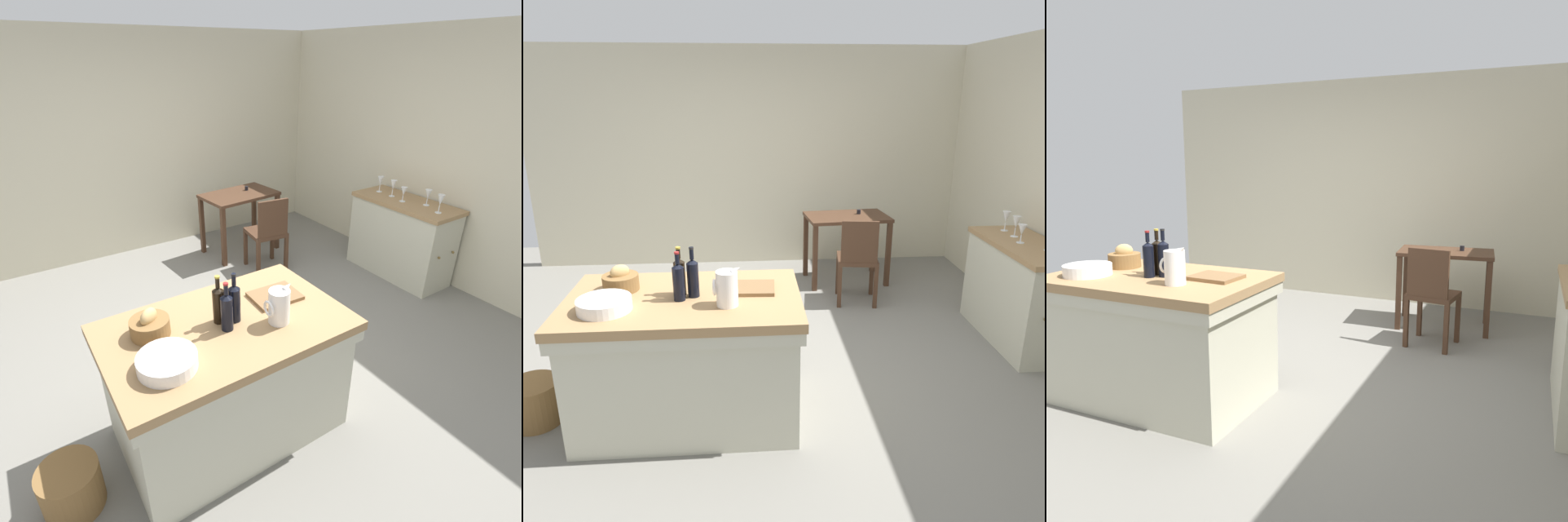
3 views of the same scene
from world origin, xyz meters
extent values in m
plane|color=slate|center=(0.00, 0.00, 0.00)|extent=(6.76, 6.76, 0.00)
cube|color=beige|center=(0.00, 2.60, 1.30)|extent=(5.32, 0.12, 2.60)
cube|color=#99754C|center=(-0.49, -0.68, 0.84)|extent=(1.47, 0.91, 0.06)
cube|color=#BCBAA3|center=(-0.49, -0.68, 0.77)|extent=(1.45, 0.89, 0.08)
cube|color=#BCBAA3|center=(-0.49, -0.68, 0.40)|extent=(1.39, 0.83, 0.81)
cube|color=#99754C|center=(2.26, 0.22, 0.86)|extent=(0.52, 1.15, 0.04)
cube|color=#BCBAA3|center=(2.26, 0.22, 0.42)|extent=(0.49, 1.12, 0.84)
cube|color=#472D1E|center=(1.04, 1.76, 0.76)|extent=(0.95, 0.64, 0.04)
cube|color=#472D1E|center=(0.65, 1.48, 0.37)|extent=(0.05, 0.05, 0.74)
cube|color=#472D1E|center=(1.48, 1.55, 0.37)|extent=(0.05, 0.05, 0.74)
cube|color=#472D1E|center=(0.61, 1.97, 0.37)|extent=(0.05, 0.05, 0.74)
cube|color=#472D1E|center=(1.43, 2.04, 0.37)|extent=(0.05, 0.05, 0.74)
cylinder|color=black|center=(1.19, 1.82, 0.80)|extent=(0.04, 0.04, 0.05)
cube|color=#472D1E|center=(1.04, 1.17, 0.46)|extent=(0.45, 0.45, 0.04)
cube|color=#472D1E|center=(1.02, 0.99, 0.69)|extent=(0.36, 0.08, 0.42)
cube|color=#472D1E|center=(1.24, 1.32, 0.22)|extent=(0.04, 0.04, 0.44)
cube|color=#472D1E|center=(0.89, 1.37, 0.22)|extent=(0.04, 0.04, 0.44)
cube|color=#472D1E|center=(1.20, 0.96, 0.22)|extent=(0.04, 0.04, 0.44)
cube|color=#472D1E|center=(0.84, 1.01, 0.22)|extent=(0.04, 0.04, 0.44)
cylinder|color=white|center=(-0.21, -0.83, 0.98)|extent=(0.13, 0.13, 0.22)
cone|color=white|center=(-0.15, -0.83, 1.09)|extent=(0.07, 0.04, 0.06)
torus|color=white|center=(-0.28, -0.83, 0.99)|extent=(0.02, 0.10, 0.10)
cylinder|color=white|center=(-0.93, -0.85, 0.91)|extent=(0.32, 0.32, 0.08)
cylinder|color=brown|center=(-0.90, -0.53, 0.92)|extent=(0.23, 0.23, 0.10)
ellipsoid|color=tan|center=(-0.90, -0.53, 0.99)|extent=(0.14, 0.13, 0.10)
cube|color=brown|center=(-0.07, -0.59, 0.88)|extent=(0.33, 0.26, 0.02)
cylinder|color=black|center=(-0.42, -0.68, 0.98)|extent=(0.07, 0.07, 0.22)
cone|color=black|center=(-0.42, -0.68, 1.10)|extent=(0.07, 0.07, 0.03)
cylinder|color=black|center=(-0.42, -0.68, 1.15)|extent=(0.03, 0.03, 0.08)
cylinder|color=black|center=(-0.42, -0.68, 1.18)|extent=(0.03, 0.03, 0.01)
cylinder|color=black|center=(-0.51, -0.63, 0.97)|extent=(0.07, 0.07, 0.21)
cone|color=black|center=(-0.51, -0.63, 1.09)|extent=(0.07, 0.07, 0.03)
cylinder|color=black|center=(-0.51, -0.63, 1.14)|extent=(0.03, 0.03, 0.08)
cylinder|color=#B29933|center=(-0.51, -0.63, 1.18)|extent=(0.03, 0.03, 0.01)
cylinder|color=black|center=(-0.51, -0.73, 0.97)|extent=(0.07, 0.07, 0.21)
cone|color=black|center=(-0.51, -0.73, 1.09)|extent=(0.07, 0.07, 0.02)
cylinder|color=black|center=(-0.51, -0.73, 1.14)|extent=(0.03, 0.03, 0.07)
cylinder|color=maroon|center=(-0.51, -0.73, 1.17)|extent=(0.03, 0.03, 0.01)
cylinder|color=white|center=(2.20, 0.23, 0.89)|extent=(0.06, 0.06, 0.00)
cylinder|color=white|center=(2.20, 0.23, 0.92)|extent=(0.01, 0.01, 0.06)
cone|color=white|center=(2.20, 0.23, 1.00)|extent=(0.07, 0.07, 0.09)
cylinder|color=white|center=(2.25, 0.42, 0.89)|extent=(0.06, 0.06, 0.00)
cylinder|color=white|center=(2.25, 0.42, 0.93)|extent=(0.01, 0.01, 0.07)
cone|color=white|center=(2.25, 0.42, 1.02)|extent=(0.07, 0.07, 0.11)
cylinder|color=white|center=(2.26, 0.62, 0.89)|extent=(0.06, 0.06, 0.00)
cylinder|color=white|center=(2.26, 0.62, 0.92)|extent=(0.01, 0.01, 0.07)
cone|color=white|center=(2.26, 0.62, 1.01)|extent=(0.07, 0.07, 0.10)
cylinder|color=brown|center=(-1.50, -0.67, 0.15)|extent=(0.34, 0.34, 0.29)
camera|label=1|loc=(-1.42, -2.49, 2.32)|focal=28.20mm
camera|label=2|loc=(-0.09, -3.62, 2.09)|focal=34.49mm
camera|label=3|loc=(1.80, -3.33, 1.59)|focal=35.11mm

